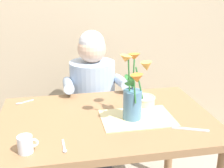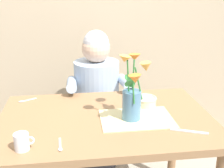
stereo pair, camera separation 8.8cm
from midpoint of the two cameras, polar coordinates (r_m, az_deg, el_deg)
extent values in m
cube|color=tan|center=(2.54, -6.38, 14.47)|extent=(4.00, 0.10, 2.50)
cube|color=olive|center=(1.66, -2.59, -7.18)|extent=(1.20, 0.80, 0.04)
cylinder|color=olive|center=(2.15, -18.58, -12.87)|extent=(0.06, 0.06, 0.70)
cylinder|color=olive|center=(2.26, 10.16, -10.52)|extent=(0.06, 0.06, 0.70)
cylinder|color=#4C4C56|center=(2.45, -4.56, -11.65)|extent=(0.30, 0.30, 0.40)
cylinder|color=#99ADC6|center=(2.26, -4.86, -1.81)|extent=(0.34, 0.34, 0.50)
sphere|color=#DBB293|center=(2.15, -5.13, 6.90)|extent=(0.21, 0.21, 0.21)
sphere|color=silver|center=(2.15, -5.16, 7.94)|extent=(0.19, 0.19, 0.19)
cylinder|color=#99ADC6|center=(2.07, -9.77, -0.18)|extent=(0.07, 0.33, 0.12)
cylinder|color=#99ADC6|center=(2.11, 0.59, 0.48)|extent=(0.07, 0.33, 0.12)
cube|color=beige|center=(1.64, 3.39, -6.66)|extent=(0.40, 0.28, 0.00)
cylinder|color=teal|center=(1.60, 2.43, -4.14)|extent=(0.10, 0.10, 0.17)
cylinder|color=#2D7533|center=(1.56, 3.77, 0.14)|extent=(0.05, 0.01, 0.18)
cone|color=#EFA84C|center=(1.53, 5.15, 3.43)|extent=(0.07, 0.07, 0.06)
sphere|color=#E5D14C|center=(1.53, 5.15, 3.61)|extent=(0.02, 0.02, 0.02)
cylinder|color=#2D7533|center=(1.61, 2.63, 1.19)|extent=(0.02, 0.02, 0.21)
cone|color=orange|center=(1.63, 2.80, 5.32)|extent=(0.10, 0.10, 0.04)
sphere|color=#E5D14C|center=(1.63, 2.80, 5.49)|extent=(0.02, 0.02, 0.02)
cylinder|color=#2D7533|center=(1.54, 1.75, 0.84)|extent=(0.03, 0.03, 0.23)
cone|color=#EFA84C|center=(1.50, 1.01, 4.94)|extent=(0.07, 0.07, 0.04)
sphere|color=#E5D14C|center=(1.50, 1.01, 5.13)|extent=(0.02, 0.02, 0.02)
cylinder|color=#2D7533|center=(1.52, 2.79, -1.09)|extent=(0.01, 0.04, 0.15)
cone|color=orange|center=(1.45, 3.17, 1.04)|extent=(0.08, 0.08, 0.05)
sphere|color=#E5D14C|center=(1.45, 3.17, 1.23)|extent=(0.02, 0.02, 0.02)
ellipsoid|color=#2D7533|center=(1.61, 1.76, 1.10)|extent=(0.05, 0.09, 0.03)
ellipsoid|color=#2D7533|center=(1.49, 1.97, 0.27)|extent=(0.08, 0.10, 0.02)
ellipsoid|color=#2D7533|center=(1.62, 2.31, 0.15)|extent=(0.05, 0.10, 0.02)
ellipsoid|color=#2D7533|center=(1.62, 1.74, 0.05)|extent=(0.05, 0.10, 0.03)
cylinder|color=beige|center=(1.81, 4.95, -3.36)|extent=(0.13, 0.13, 0.05)
torus|color=beige|center=(1.80, 4.97, -2.63)|extent=(0.14, 0.14, 0.01)
cube|color=silver|center=(1.57, 13.50, -8.60)|extent=(0.18, 0.09, 0.00)
cylinder|color=silver|center=(1.39, -18.39, -11.17)|extent=(0.07, 0.07, 0.08)
torus|color=silver|center=(1.38, -16.83, -10.97)|extent=(0.04, 0.01, 0.04)
cube|color=silver|center=(1.95, -17.68, -3.32)|extent=(0.09, 0.06, 0.00)
ellipsoid|color=silver|center=(1.93, -19.18, -3.64)|extent=(0.03, 0.03, 0.01)
cube|color=silver|center=(1.42, -11.22, -11.63)|extent=(0.02, 0.10, 0.00)
ellipsoid|color=silver|center=(1.37, -11.07, -12.73)|extent=(0.02, 0.03, 0.01)
cube|color=silver|center=(1.61, 9.17, -7.49)|extent=(0.06, 0.09, 0.00)
ellipsoid|color=silver|center=(1.66, 9.61, -6.62)|extent=(0.03, 0.03, 0.01)
camera|label=1|loc=(0.04, -91.54, -0.54)|focal=46.76mm
camera|label=2|loc=(0.04, 88.46, 0.54)|focal=46.76mm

